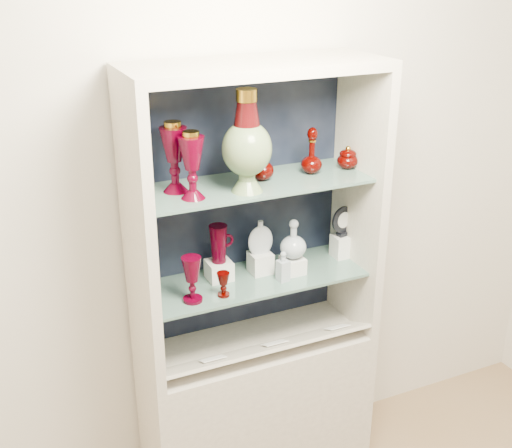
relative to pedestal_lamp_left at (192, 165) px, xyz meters
name	(u,v)px	position (x,y,z in m)	size (l,w,h in m)	color
wall_back	(235,184)	(0.28, 0.27, -0.20)	(3.50, 0.02, 2.80)	silver
cabinet_base	(256,411)	(0.28, 0.05, -1.22)	(1.00, 0.40, 0.75)	#B9B09E
cabinet_back_panel	(238,203)	(0.28, 0.24, -0.27)	(0.98, 0.02, 1.15)	black
cabinet_side_left	(138,238)	(-0.20, 0.05, -0.27)	(0.04, 0.40, 1.15)	#B9B09E
cabinet_side_right	(358,201)	(0.76, 0.05, -0.27)	(0.04, 0.40, 1.15)	#B9B09E
cabinet_top_cap	(256,67)	(0.28, 0.05, 0.32)	(1.00, 0.40, 0.04)	#B9B09E
shelf_lower	(254,279)	(0.28, 0.07, -0.55)	(0.92, 0.34, 0.01)	slate
shelf_upper	(254,184)	(0.28, 0.07, -0.13)	(0.92, 0.34, 0.01)	slate
label_ledge	(267,348)	(0.28, -0.06, -0.82)	(0.92, 0.18, 0.01)	#B9B09E
label_card_0	(337,327)	(0.62, -0.06, -0.80)	(0.10, 0.07, 0.00)	white
label_card_1	(213,359)	(0.04, -0.06, -0.80)	(0.10, 0.07, 0.00)	white
label_card_2	(275,343)	(0.31, -0.06, -0.80)	(0.10, 0.07, 0.00)	white
pedestal_lamp_left	(192,165)	(0.00, 0.00, 0.00)	(0.10, 0.10, 0.25)	#4E0014
pedestal_lamp_right	(174,157)	(-0.04, 0.10, 0.01)	(0.10, 0.10, 0.27)	#4E0014
enamel_urn	(247,141)	(0.21, -0.01, 0.07)	(0.19, 0.19, 0.39)	#0B4621
ruby_decanter_a	(263,152)	(0.32, 0.08, -0.01)	(0.09, 0.09, 0.23)	#3E0300
ruby_decanter_b	(312,149)	(0.54, 0.08, -0.02)	(0.09, 0.09, 0.20)	#3E0300
lidded_bowl	(348,157)	(0.71, 0.07, -0.08)	(0.09, 0.09, 0.10)	#3E0300
cobalt_goblet	(149,277)	(-0.16, 0.10, -0.46)	(0.07, 0.07, 0.17)	#050841
ruby_goblet_tall	(192,280)	(-0.02, -0.01, -0.45)	(0.08, 0.08, 0.19)	#4E0014
ruby_goblet_small	(223,284)	(0.10, -0.02, -0.50)	(0.05, 0.05, 0.10)	#3E0300
riser_ruby_pitcher	(219,270)	(0.14, 0.12, -0.51)	(0.10, 0.10, 0.08)	silver
ruby_pitcher	(218,244)	(0.14, 0.12, -0.39)	(0.12, 0.08, 0.16)	#4E0014
clear_square_bottle	(283,266)	(0.37, 0.00, -0.48)	(0.05, 0.05, 0.13)	#99A7B2
riser_flat_flask	(260,263)	(0.32, 0.10, -0.50)	(0.09, 0.09, 0.09)	silver
flat_flask	(260,237)	(0.32, 0.10, -0.38)	(0.11, 0.04, 0.15)	silver
riser_clear_round_decanter	(293,265)	(0.44, 0.04, -0.51)	(0.09, 0.09, 0.07)	silver
clear_round_decanter	(293,240)	(0.44, 0.04, -0.39)	(0.11, 0.11, 0.16)	#99A7B2
riser_cameo_medallion	(341,246)	(0.72, 0.10, -0.50)	(0.08, 0.08, 0.10)	silver
cameo_medallion	(343,221)	(0.72, 0.10, -0.37)	(0.12, 0.04, 0.14)	black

